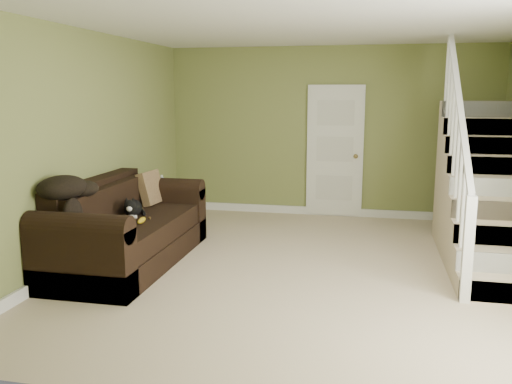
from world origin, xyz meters
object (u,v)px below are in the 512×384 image
at_px(side_table, 159,210).
at_px(banana, 142,220).
at_px(sofa, 126,232).
at_px(cat, 132,208).

height_order(side_table, banana, side_table).
relative_size(sofa, cat, 4.52).
bearing_deg(banana, cat, 126.09).
distance_m(sofa, side_table, 1.46).
distance_m(side_table, banana, 1.69).
bearing_deg(side_table, sofa, -82.41).
relative_size(sofa, side_table, 3.04).
height_order(sofa, cat, sofa).
bearing_deg(sofa, cat, 64.02).
relative_size(side_table, cat, 1.49).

